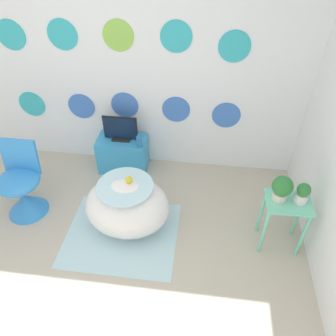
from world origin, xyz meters
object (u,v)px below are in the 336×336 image
object	(u,v)px
potted_plant_left	(282,188)
potted_plant_right	(303,193)
chair	(23,192)
vase	(139,141)
tv	(120,130)
bathtub	(127,206)

from	to	relation	value
potted_plant_left	potted_plant_right	world-z (taller)	potted_plant_left
potted_plant_left	potted_plant_right	distance (m)	0.18
chair	vase	size ratio (longest dim) A/B	5.20
tv	potted_plant_left	bearing A→B (deg)	-29.10
vase	potted_plant_right	xyz separation A→B (m)	(1.57, -0.80, 0.18)
chair	tv	bearing A→B (deg)	43.51
tv	vase	world-z (taller)	tv
tv	potted_plant_right	distance (m)	2.02
bathtub	potted_plant_left	size ratio (longest dim) A/B	3.28
vase	bathtub	bearing A→B (deg)	-88.33
tv	bathtub	bearing A→B (deg)	-73.97
chair	vase	distance (m)	1.32
vase	potted_plant_right	size ratio (longest dim) A/B	0.76
vase	potted_plant_left	xyz separation A→B (m)	(1.39, -0.80, 0.21)
chair	vase	bearing A→B (deg)	32.81
tv	vase	distance (m)	0.27
bathtub	potted_plant_left	world-z (taller)	potted_plant_left
bathtub	tv	xyz separation A→B (m)	(-0.26, 0.90, 0.27)
chair	tv	xyz separation A→B (m)	(0.86, 0.81, 0.29)
chair	vase	xyz separation A→B (m)	(1.09, 0.70, 0.23)
tv	potted_plant_left	distance (m)	1.87
potted_plant_left	chair	bearing A→B (deg)	177.88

